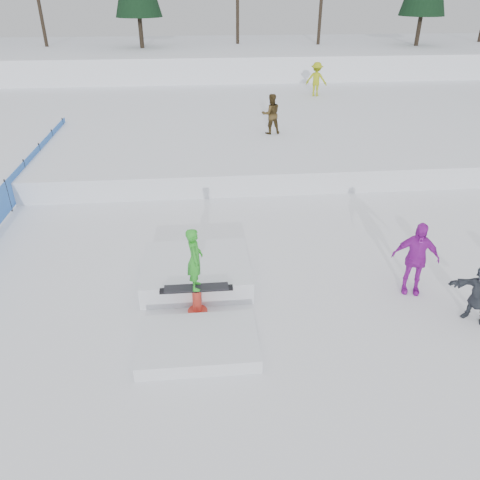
{
  "coord_description": "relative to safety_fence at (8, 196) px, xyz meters",
  "views": [
    {
      "loc": [
        -0.42,
        -7.75,
        6.51
      ],
      "look_at": [
        0.5,
        2.0,
        1.1
      ],
      "focal_mm": 35.0,
      "sensor_mm": 36.0,
      "label": 1
    }
  ],
  "objects": [
    {
      "name": "ground",
      "position": [
        6.5,
        -6.6,
        -0.55
      ],
      "size": [
        120.0,
        120.0,
        0.0
      ],
      "primitive_type": "plane",
      "color": "white"
    },
    {
      "name": "snow_berm",
      "position": [
        6.5,
        23.4,
        0.65
      ],
      "size": [
        60.0,
        14.0,
        2.4
      ],
      "primitive_type": "cube",
      "color": "white",
      "rests_on": "ground"
    },
    {
      "name": "snow_midrise",
      "position": [
        6.5,
        9.4,
        -0.15
      ],
      "size": [
        50.0,
        18.0,
        0.8
      ],
      "primitive_type": "cube",
      "color": "white",
      "rests_on": "ground"
    },
    {
      "name": "safety_fence",
      "position": [
        0.0,
        0.0,
        0.0
      ],
      "size": [
        0.05,
        16.0,
        1.1
      ],
      "color": "blue",
      "rests_on": "ground"
    },
    {
      "name": "walker_olive",
      "position": [
        9.25,
        5.29,
        1.08
      ],
      "size": [
        0.88,
        0.72,
        1.66
      ],
      "primitive_type": "imported",
      "rotation": [
        0.0,
        0.0,
        3.26
      ],
      "color": "#403015",
      "rests_on": "snow_midrise"
    },
    {
      "name": "walker_ygreen",
      "position": [
        12.95,
        12.57,
        1.16
      ],
      "size": [
        1.36,
        1.1,
        1.83
      ],
      "primitive_type": "imported",
      "rotation": [
        0.0,
        0.0,
        2.72
      ],
      "color": "#99A912",
      "rests_on": "snow_midrise"
    },
    {
      "name": "spectator_purple",
      "position": [
        11.0,
        -5.5,
        0.36
      ],
      "size": [
        1.15,
        0.75,
        1.82
      ],
      "primitive_type": "imported",
      "rotation": [
        0.0,
        0.0,
        -0.31
      ],
      "color": "purple",
      "rests_on": "ground"
    },
    {
      "name": "jib_rail_feature",
      "position": [
        5.92,
        -5.31,
        -0.25
      ],
      "size": [
        2.6,
        4.4,
        2.11
      ],
      "color": "white",
      "rests_on": "ground"
    }
  ]
}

